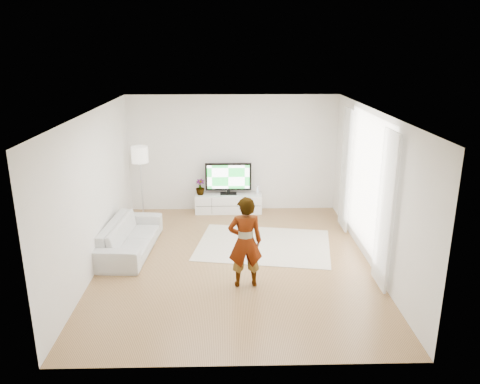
{
  "coord_description": "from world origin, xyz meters",
  "views": [
    {
      "loc": [
        -0.1,
        -7.99,
        3.87
      ],
      "look_at": [
        0.11,
        0.4,
        1.25
      ],
      "focal_mm": 35.0,
      "sensor_mm": 36.0,
      "label": 1
    }
  ],
  "objects_px": {
    "television": "(228,177)",
    "media_console": "(229,203)",
    "floor_lamp": "(140,158)",
    "rug": "(264,245)",
    "sofa": "(130,237)",
    "player": "(245,242)"
  },
  "relations": [
    {
      "from": "media_console",
      "to": "sofa",
      "type": "distance_m",
      "value": 2.96
    },
    {
      "from": "sofa",
      "to": "television",
      "type": "bearing_deg",
      "value": -36.25
    },
    {
      "from": "rug",
      "to": "floor_lamp",
      "type": "height_order",
      "value": "floor_lamp"
    },
    {
      "from": "media_console",
      "to": "rug",
      "type": "height_order",
      "value": "media_console"
    },
    {
      "from": "television",
      "to": "floor_lamp",
      "type": "distance_m",
      "value": 2.12
    },
    {
      "from": "television",
      "to": "media_console",
      "type": "bearing_deg",
      "value": -90.0
    },
    {
      "from": "player",
      "to": "sofa",
      "type": "xyz_separation_m",
      "value": [
        -2.2,
        1.44,
        -0.48
      ]
    },
    {
      "from": "media_console",
      "to": "television",
      "type": "bearing_deg",
      "value": 90.0
    },
    {
      "from": "media_console",
      "to": "player",
      "type": "xyz_separation_m",
      "value": [
        0.27,
        -3.68,
        0.57
      ]
    },
    {
      "from": "television",
      "to": "rug",
      "type": "relative_size",
      "value": 0.42
    },
    {
      "from": "media_console",
      "to": "floor_lamp",
      "type": "distance_m",
      "value": 2.37
    },
    {
      "from": "sofa",
      "to": "floor_lamp",
      "type": "height_order",
      "value": "floor_lamp"
    },
    {
      "from": "rug",
      "to": "player",
      "type": "height_order",
      "value": "player"
    },
    {
      "from": "media_console",
      "to": "floor_lamp",
      "type": "height_order",
      "value": "floor_lamp"
    },
    {
      "from": "media_console",
      "to": "floor_lamp",
      "type": "relative_size",
      "value": 0.94
    },
    {
      "from": "television",
      "to": "rug",
      "type": "distance_m",
      "value": 2.33
    },
    {
      "from": "television",
      "to": "floor_lamp",
      "type": "bearing_deg",
      "value": -170.2
    },
    {
      "from": "media_console",
      "to": "television",
      "type": "distance_m",
      "value": 0.64
    },
    {
      "from": "media_console",
      "to": "rug",
      "type": "relative_size",
      "value": 0.61
    },
    {
      "from": "rug",
      "to": "player",
      "type": "distance_m",
      "value": 1.89
    },
    {
      "from": "media_console",
      "to": "sofa",
      "type": "bearing_deg",
      "value": -130.74
    },
    {
      "from": "sofa",
      "to": "player",
      "type": "bearing_deg",
      "value": -119.04
    }
  ]
}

